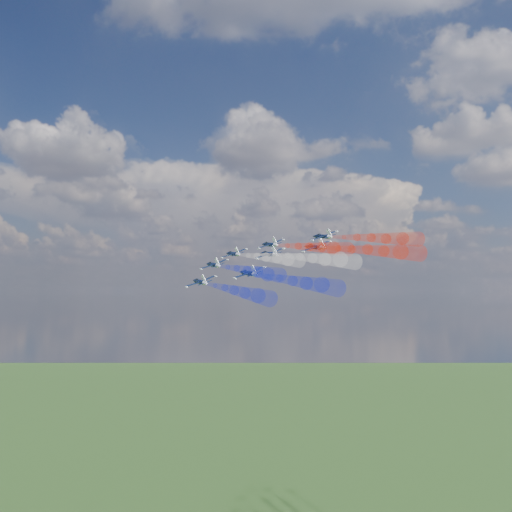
# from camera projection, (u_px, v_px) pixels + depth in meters

# --- Properties ---
(jet_lead) EXTENTS (13.19, 13.44, 6.35)m
(jet_lead) POSITION_uv_depth(u_px,v_px,m) (233.00, 254.00, 174.61)
(jet_lead) COLOR black
(trail_lead) EXTENTS (24.36, 29.83, 7.65)m
(trail_lead) POSITION_uv_depth(u_px,v_px,m) (267.00, 257.00, 154.94)
(trail_lead) COLOR white
(jet_inner_left) EXTENTS (13.19, 13.44, 6.35)m
(jet_inner_left) POSITION_uv_depth(u_px,v_px,m) (213.00, 265.00, 163.13)
(jet_inner_left) COLOR black
(trail_inner_left) EXTENTS (24.36, 29.83, 7.65)m
(trail_inner_left) POSITION_uv_depth(u_px,v_px,m) (247.00, 270.00, 143.46)
(trail_inner_left) COLOR #1723C6
(jet_inner_right) EXTENTS (13.19, 13.44, 6.35)m
(jet_inner_right) POSITION_uv_depth(u_px,v_px,m) (270.00, 245.00, 169.72)
(jet_inner_right) COLOR black
(trail_inner_right) EXTENTS (24.36, 29.83, 7.65)m
(trail_inner_right) POSITION_uv_depth(u_px,v_px,m) (309.00, 247.00, 150.05)
(trail_inner_right) COLOR red
(jet_outer_left) EXTENTS (13.19, 13.44, 6.35)m
(jet_outer_left) POSITION_uv_depth(u_px,v_px,m) (200.00, 282.00, 150.31)
(jet_outer_left) COLOR black
(trail_outer_left) EXTENTS (24.36, 29.83, 7.65)m
(trail_outer_left) POSITION_uv_depth(u_px,v_px,m) (235.00, 290.00, 130.64)
(trail_outer_left) COLOR #1723C6
(jet_center_third) EXTENTS (13.19, 13.44, 6.35)m
(jet_center_third) POSITION_uv_depth(u_px,v_px,m) (269.00, 254.00, 156.29)
(jet_center_third) COLOR black
(trail_center_third) EXTENTS (24.36, 29.83, 7.65)m
(trail_center_third) POSITION_uv_depth(u_px,v_px,m) (312.00, 258.00, 136.62)
(trail_center_third) COLOR white
(jet_outer_right) EXTENTS (13.19, 13.44, 6.35)m
(jet_outer_right) POSITION_uv_depth(u_px,v_px,m) (323.00, 236.00, 163.90)
(jet_outer_right) COLOR black
(trail_outer_right) EXTENTS (24.36, 29.83, 7.65)m
(trail_outer_right) POSITION_uv_depth(u_px,v_px,m) (371.00, 238.00, 144.24)
(trail_outer_right) COLOR red
(jet_rear_left) EXTENTS (13.19, 13.44, 6.35)m
(jet_rear_left) POSITION_uv_depth(u_px,v_px,m) (249.00, 273.00, 143.73)
(jet_rear_left) COLOR black
(trail_rear_left) EXTENTS (24.36, 29.83, 7.65)m
(trail_rear_left) POSITION_uv_depth(u_px,v_px,m) (293.00, 281.00, 124.06)
(trail_rear_left) COLOR #1723C6
(jet_rear_right) EXTENTS (13.19, 13.44, 6.35)m
(jet_rear_right) POSITION_uv_depth(u_px,v_px,m) (315.00, 247.00, 150.03)
(jet_rear_right) COLOR black
(trail_rear_right) EXTENTS (24.36, 29.83, 7.65)m
(trail_rear_right) POSITION_uv_depth(u_px,v_px,m) (367.00, 250.00, 130.36)
(trail_rear_right) COLOR red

